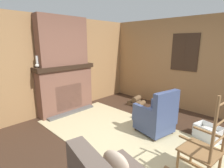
% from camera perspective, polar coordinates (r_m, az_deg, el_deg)
% --- Properties ---
extents(ground_plane, '(14.00, 14.00, 0.00)m').
position_cam_1_polar(ground_plane, '(3.59, 5.85, -18.26)').
color(ground_plane, '#3D281C').
extents(wood_panel_wall_left, '(0.06, 5.41, 2.55)m').
position_cam_1_polar(wood_panel_wall_left, '(4.97, -16.45, 5.88)').
color(wood_panel_wall_left, '#9E7247').
rests_on(wood_panel_wall_left, ground).
extents(wood_panel_wall_back, '(5.41, 0.09, 2.55)m').
position_cam_1_polar(wood_panel_wall_back, '(5.24, 23.04, 5.83)').
color(wood_panel_wall_back, '#9E7247').
rests_on(wood_panel_wall_back, ground).
extents(fireplace_hearth, '(0.54, 1.62, 1.30)m').
position_cam_1_polar(fireplace_hearth, '(4.91, -14.77, -1.60)').
color(fireplace_hearth, brown).
rests_on(fireplace_hearth, ground).
extents(chimney_breast, '(0.29, 1.34, 1.23)m').
position_cam_1_polar(chimney_breast, '(4.76, -15.79, 13.34)').
color(chimney_breast, brown).
rests_on(chimney_breast, fireplace_hearth).
extents(area_rug, '(3.68, 1.95, 0.01)m').
position_cam_1_polar(area_rug, '(3.84, 2.83, -15.88)').
color(area_rug, '#C6B789').
rests_on(area_rug, ground).
extents(armchair, '(0.80, 0.77, 0.97)m').
position_cam_1_polar(armchair, '(3.83, 14.18, -10.59)').
color(armchair, '#3D4C75').
rests_on(armchair, ground).
extents(rocking_chair, '(0.85, 0.53, 1.31)m').
position_cam_1_polar(rocking_chair, '(2.83, 27.68, -19.10)').
color(rocking_chair, olive).
rests_on(rocking_chair, ground).
extents(firewood_stack, '(0.52, 0.41, 0.29)m').
position_cam_1_polar(firewood_stack, '(5.41, 7.95, -5.78)').
color(firewood_stack, brown).
rests_on(firewood_stack, ground).
extents(laundry_basket, '(0.54, 0.44, 0.29)m').
position_cam_1_polar(laundry_basket, '(4.06, 28.88, -13.70)').
color(laundry_basket, white).
rests_on(laundry_basket, ground).
extents(oil_lamp_vase, '(0.13, 0.13, 0.28)m').
position_cam_1_polar(oil_lamp_vase, '(4.51, -23.16, 6.20)').
color(oil_lamp_vase, silver).
rests_on(oil_lamp_vase, fireplace_hearth).
extents(storage_case, '(0.14, 0.23, 0.12)m').
position_cam_1_polar(storage_case, '(4.94, -13.21, 6.99)').
color(storage_case, brown).
rests_on(storage_case, fireplace_hearth).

